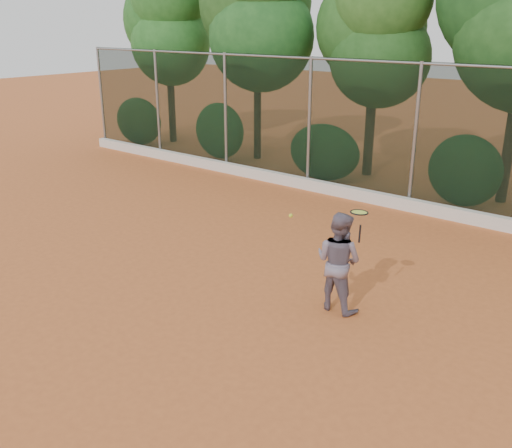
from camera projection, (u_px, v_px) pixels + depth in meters
The scene contains 7 objects.
ground at pixel (216, 316), 8.93m from camera, with size 80.00×80.00×0.00m, color #CD6730.
concrete_curb at pixel (406, 204), 13.88m from camera, with size 24.00×0.20×0.30m, color silver.
tennis_player at pixel (338, 262), 8.91m from camera, with size 0.79×0.61×1.62m, color slate.
chainlink_fence at pixel (415, 133), 13.44m from camera, with size 24.09×0.09×3.50m.
foliage_backdrop at pixel (437, 19), 14.36m from camera, with size 23.70×3.63×7.55m.
tennis_racket at pixel (359, 215), 8.30m from camera, with size 0.32×0.32×0.50m.
tennis_ball_in_flight at pixel (291, 216), 9.20m from camera, with size 0.07×0.07×0.07m.
Camera 1 is at (5.46, -5.78, 4.36)m, focal length 40.00 mm.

